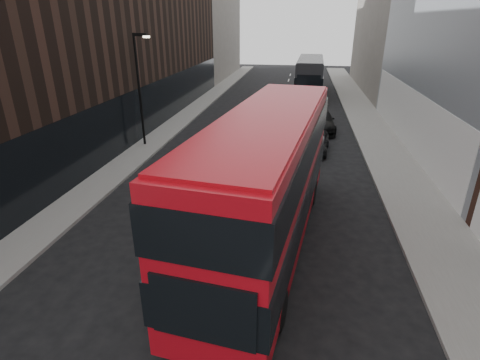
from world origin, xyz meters
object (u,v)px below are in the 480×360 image
at_px(street_lamp, 140,83).
at_px(red_bus, 268,176).
at_px(car_a, 316,142).
at_px(car_b, 295,120).
at_px(grey_bus, 310,75).
at_px(car_c, 319,120).

height_order(street_lamp, red_bus, street_lamp).
bearing_deg(car_a, car_b, 110.67).
distance_m(street_lamp, grey_bus, 24.61).
bearing_deg(street_lamp, car_a, 3.43).
relative_size(street_lamp, car_c, 1.31).
bearing_deg(car_b, grey_bus, 78.50).
xyz_separation_m(red_bus, car_b, (0.62, 17.23, -2.20)).
bearing_deg(grey_bus, street_lamp, -114.92).
bearing_deg(car_b, car_c, -22.44).
height_order(street_lamp, car_b, street_lamp).
distance_m(grey_bus, car_b, 15.56).
bearing_deg(car_a, grey_bus, 97.27).
relative_size(car_b, car_c, 0.69).
xyz_separation_m(street_lamp, car_b, (9.81, 6.50, -3.57)).
xyz_separation_m(car_b, car_c, (1.84, -0.50, 0.17)).
height_order(car_b, car_c, car_c).
xyz_separation_m(street_lamp, car_c, (11.65, 6.00, -3.40)).
relative_size(street_lamp, grey_bus, 0.57).
bearing_deg(red_bus, car_b, 95.16).
relative_size(car_a, car_c, 0.73).
relative_size(street_lamp, red_bus, 0.55).
height_order(street_lamp, car_a, street_lamp).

